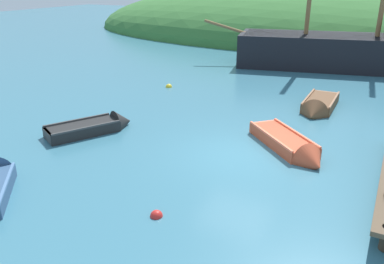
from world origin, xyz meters
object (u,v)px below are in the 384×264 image
(buoy_red, at_px, (156,216))
(sailing_ship, at_px, (343,56))
(rowboat_outer_left, at_px, (291,147))
(rowboat_outer_right, at_px, (95,128))
(rowboat_portside, at_px, (318,107))
(buoy_yellow, at_px, (169,87))

(buoy_red, bearing_deg, sailing_ship, 85.94)
(buoy_red, bearing_deg, rowboat_outer_left, 70.69)
(rowboat_outer_right, bearing_deg, buoy_red, -98.58)
(rowboat_outer_left, height_order, buoy_red, rowboat_outer_left)
(sailing_ship, bearing_deg, rowboat_outer_right, 55.01)
(sailing_ship, xyz_separation_m, rowboat_outer_right, (-6.79, -16.73, -0.69))
(rowboat_outer_right, height_order, rowboat_portside, rowboat_portside)
(buoy_red, bearing_deg, buoy_yellow, 119.59)
(rowboat_outer_left, distance_m, buoy_red, 5.93)
(rowboat_outer_left, distance_m, rowboat_outer_right, 7.49)
(sailing_ship, height_order, rowboat_outer_left, sailing_ship)
(sailing_ship, xyz_separation_m, buoy_yellow, (-7.70, -9.62, -0.84))
(rowboat_portside, height_order, buoy_red, rowboat_portside)
(rowboat_outer_right, bearing_deg, rowboat_portside, -19.12)
(rowboat_outer_left, relative_size, buoy_red, 10.70)
(rowboat_portside, bearing_deg, buoy_red, -10.69)
(rowboat_outer_right, distance_m, buoy_yellow, 7.17)
(buoy_red, bearing_deg, rowboat_portside, 80.06)
(sailing_ship, relative_size, rowboat_outer_left, 4.59)
(buoy_yellow, xyz_separation_m, buoy_red, (6.24, -10.99, 0.00))
(buoy_yellow, bearing_deg, rowboat_outer_left, -33.33)
(sailing_ship, distance_m, buoy_yellow, 12.35)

